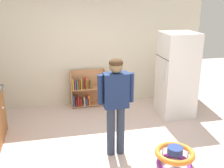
# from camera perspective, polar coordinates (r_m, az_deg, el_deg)

# --- Properties ---
(ground_plane) EXTENTS (12.00, 12.00, 0.00)m
(ground_plane) POSITION_cam_1_polar(r_m,az_deg,el_deg) (4.62, 1.25, -14.26)
(ground_plane) COLOR beige
(ground_plane) RESTS_ON ground
(back_wall) EXTENTS (5.20, 0.06, 2.70)m
(back_wall) POSITION_cam_1_polar(r_m,az_deg,el_deg) (6.29, -3.78, 7.78)
(back_wall) COLOR beige
(back_wall) RESTS_ON ground
(refrigerator) EXTENTS (0.73, 0.68, 1.78)m
(refrigerator) POSITION_cam_1_polar(r_m,az_deg,el_deg) (5.85, 13.49, 1.87)
(refrigerator) COLOR white
(refrigerator) RESTS_ON ground
(bookshelf) EXTENTS (0.80, 0.28, 0.85)m
(bookshelf) POSITION_cam_1_polar(r_m,az_deg,el_deg) (6.33, -5.56, -1.43)
(bookshelf) COLOR tan
(bookshelf) RESTS_ON ground
(standing_person) EXTENTS (0.57, 0.22, 1.60)m
(standing_person) POSITION_cam_1_polar(r_m,az_deg,el_deg) (4.18, 0.80, -3.08)
(standing_person) COLOR #2F3A4D
(standing_person) RESTS_ON ground
(baby_walker) EXTENTS (0.60, 0.60, 0.32)m
(baby_walker) POSITION_cam_1_polar(r_m,az_deg,el_deg) (4.34, 13.05, -14.72)
(baby_walker) COLOR purple
(baby_walker) RESTS_ON ground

